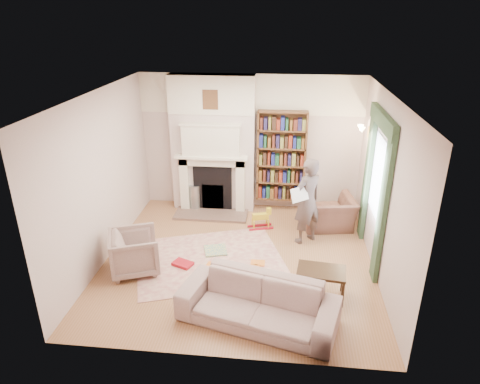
# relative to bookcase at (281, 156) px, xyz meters

# --- Properties ---
(floor) EXTENTS (4.50, 4.50, 0.00)m
(floor) POSITION_rel_bookcase_xyz_m (-0.65, -2.12, -1.18)
(floor) COLOR #93603A
(floor) RESTS_ON ground
(ceiling) EXTENTS (4.50, 4.50, 0.00)m
(ceiling) POSITION_rel_bookcase_xyz_m (-0.65, -2.12, 1.62)
(ceiling) COLOR white
(ceiling) RESTS_ON wall_back
(wall_back) EXTENTS (4.50, 0.00, 4.50)m
(wall_back) POSITION_rel_bookcase_xyz_m (-0.65, 0.13, 0.22)
(wall_back) COLOR beige
(wall_back) RESTS_ON floor
(wall_front) EXTENTS (4.50, 0.00, 4.50)m
(wall_front) POSITION_rel_bookcase_xyz_m (-0.65, -4.37, 0.22)
(wall_front) COLOR beige
(wall_front) RESTS_ON floor
(wall_left) EXTENTS (0.00, 4.50, 4.50)m
(wall_left) POSITION_rel_bookcase_xyz_m (-2.90, -2.12, 0.22)
(wall_left) COLOR beige
(wall_left) RESTS_ON floor
(wall_right) EXTENTS (0.00, 4.50, 4.50)m
(wall_right) POSITION_rel_bookcase_xyz_m (1.60, -2.12, 0.22)
(wall_right) COLOR beige
(wall_right) RESTS_ON floor
(fireplace) EXTENTS (1.70, 0.58, 2.80)m
(fireplace) POSITION_rel_bookcase_xyz_m (-1.40, -0.07, 0.21)
(fireplace) COLOR beige
(fireplace) RESTS_ON floor
(bookcase) EXTENTS (1.00, 0.24, 1.85)m
(bookcase) POSITION_rel_bookcase_xyz_m (0.00, 0.00, 0.00)
(bookcase) COLOR brown
(bookcase) RESTS_ON floor
(window) EXTENTS (0.02, 0.90, 1.30)m
(window) POSITION_rel_bookcase_xyz_m (1.58, -1.72, 0.27)
(window) COLOR silver
(window) RESTS_ON wall_right
(curtain_left) EXTENTS (0.07, 0.32, 2.40)m
(curtain_left) POSITION_rel_bookcase_xyz_m (1.55, -2.42, 0.02)
(curtain_left) COLOR #2C452D
(curtain_left) RESTS_ON floor
(curtain_right) EXTENTS (0.07, 0.32, 2.40)m
(curtain_right) POSITION_rel_bookcase_xyz_m (1.55, -1.02, 0.02)
(curtain_right) COLOR #2C452D
(curtain_right) RESTS_ON floor
(pelmet) EXTENTS (0.09, 1.70, 0.24)m
(pelmet) POSITION_rel_bookcase_xyz_m (1.54, -1.72, 1.20)
(pelmet) COLOR #2C452D
(pelmet) RESTS_ON wall_right
(wall_sconce) EXTENTS (0.20, 0.24, 0.24)m
(wall_sconce) POSITION_rel_bookcase_xyz_m (1.38, -0.62, 0.72)
(wall_sconce) COLOR gold
(wall_sconce) RESTS_ON wall_right
(rug) EXTENTS (2.90, 2.55, 0.01)m
(rug) POSITION_rel_bookcase_xyz_m (-1.14, -2.19, -1.17)
(rug) COLOR beige
(rug) RESTS_ON floor
(armchair_reading) EXTENTS (1.09, 0.99, 0.63)m
(armchair_reading) POSITION_rel_bookcase_xyz_m (0.95, -0.75, -0.86)
(armchair_reading) COLOR #53332C
(armchair_reading) RESTS_ON floor
(armchair_left) EXTENTS (0.98, 0.97, 0.69)m
(armchair_left) POSITION_rel_bookcase_xyz_m (-2.28, -2.63, -0.83)
(armchair_left) COLOR #B3A394
(armchair_left) RESTS_ON floor
(sofa) EXTENTS (2.27, 1.36, 0.62)m
(sofa) POSITION_rel_bookcase_xyz_m (-0.21, -3.67, -0.86)
(sofa) COLOR #B4A495
(sofa) RESTS_ON floor
(man_reading) EXTENTS (0.70, 0.67, 1.61)m
(man_reading) POSITION_rel_bookcase_xyz_m (0.50, -1.35, -0.37)
(man_reading) COLOR #4F413F
(man_reading) RESTS_ON floor
(newspaper) EXTENTS (0.34, 0.30, 0.24)m
(newspaper) POSITION_rel_bookcase_xyz_m (0.35, -1.55, -0.16)
(newspaper) COLOR white
(newspaper) RESTS_ON man_reading
(coffee_table) EXTENTS (0.75, 0.53, 0.45)m
(coffee_table) POSITION_rel_bookcase_xyz_m (0.67, -2.99, -0.95)
(coffee_table) COLOR #362612
(coffee_table) RESTS_ON floor
(paraffin_heater) EXTENTS (0.32, 0.32, 0.55)m
(paraffin_heater) POSITION_rel_bookcase_xyz_m (-1.79, -0.22, -0.90)
(paraffin_heater) COLOR #979A9E
(paraffin_heater) RESTS_ON floor
(rocking_horse) EXTENTS (0.52, 0.33, 0.42)m
(rocking_horse) POSITION_rel_bookcase_xyz_m (-0.35, -0.95, -0.96)
(rocking_horse) COLOR gold
(rocking_horse) RESTS_ON rug
(board_game) EXTENTS (0.47, 0.47, 0.03)m
(board_game) POSITION_rel_bookcase_xyz_m (-1.08, -1.92, -1.15)
(board_game) COLOR #ECCF53
(board_game) RESTS_ON rug
(game_box_lid) EXTENTS (0.38, 0.33, 0.05)m
(game_box_lid) POSITION_rel_bookcase_xyz_m (-1.55, -2.42, -1.14)
(game_box_lid) COLOR maroon
(game_box_lid) RESTS_ON rug
(comic_annuals) EXTENTS (1.03, 0.59, 0.02)m
(comic_annuals) POSITION_rel_bookcase_xyz_m (-0.57, -2.40, -1.16)
(comic_annuals) COLOR red
(comic_annuals) RESTS_ON rug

